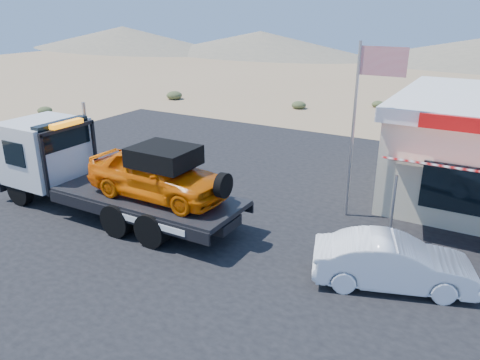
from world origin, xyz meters
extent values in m
plane|color=#987956|center=(0.00, 0.00, 0.00)|extent=(120.00, 120.00, 0.00)
cube|color=black|center=(2.00, 3.00, 0.01)|extent=(32.00, 24.00, 0.02)
cylinder|color=black|center=(-6.17, -0.64, 0.57)|extent=(1.10, 0.33, 1.10)
cylinder|color=black|center=(-6.17, 1.56, 0.57)|extent=(1.10, 0.33, 1.10)
cylinder|color=black|center=(-1.22, -0.64, 0.57)|extent=(1.10, 0.60, 1.10)
cylinder|color=black|center=(-1.22, 1.56, 0.57)|extent=(1.10, 0.60, 1.10)
cylinder|color=black|center=(0.21, -0.64, 0.57)|extent=(1.10, 0.60, 1.10)
cylinder|color=black|center=(0.21, 1.56, 0.57)|extent=(1.10, 0.60, 1.10)
cube|color=black|center=(-2.10, 0.46, 0.73)|extent=(9.02, 1.10, 0.33)
cube|color=silver|center=(-5.84, 0.46, 1.89)|extent=(2.42, 2.58, 2.31)
cube|color=black|center=(-4.80, 0.46, 2.66)|extent=(0.38, 2.20, 0.99)
cube|color=black|center=(-4.47, 0.46, 1.83)|extent=(0.11, 2.42, 2.20)
cube|color=orange|center=(-4.47, 0.46, 3.10)|extent=(0.27, 1.32, 0.16)
cube|color=black|center=(-0.89, 0.46, 1.04)|extent=(6.60, 2.53, 0.16)
imported|color=#E96405|center=(-0.45, 0.46, 1.94)|extent=(4.84, 1.95, 1.65)
cube|color=black|center=(-0.12, 0.46, 2.57)|extent=(1.98, 1.65, 0.60)
imported|color=white|center=(7.14, 0.74, 0.70)|extent=(4.40, 2.72, 1.37)
cube|color=red|center=(8.00, 4.74, 3.67)|extent=(2.60, 0.12, 0.45)
cylinder|color=#99999E|center=(6.50, 3.30, 1.12)|extent=(0.08, 0.08, 2.20)
cylinder|color=#99999E|center=(4.70, 4.50, 3.02)|extent=(0.10, 0.10, 6.00)
cube|color=#B20C14|center=(5.45, 4.50, 5.42)|extent=(1.50, 0.02, 0.90)
ellipsoid|color=#3B4827|center=(-18.72, 10.48, 0.27)|extent=(0.99, 0.99, 0.53)
ellipsoid|color=#3B4827|center=(-14.26, 19.34, 0.34)|extent=(1.26, 1.26, 0.68)
ellipsoid|color=#3B4827|center=(-4.13, 20.92, 0.28)|extent=(1.05, 1.05, 0.57)
ellipsoid|color=#3B4827|center=(0.79, 24.27, 0.25)|extent=(0.94, 0.94, 0.50)
cone|color=#726B59|center=(-25.00, 55.00, 1.75)|extent=(36.00, 36.00, 3.50)
cone|color=#726B59|center=(-50.00, 52.00, 1.90)|extent=(40.00, 40.00, 3.80)
camera|label=1|loc=(8.99, -10.59, 7.03)|focal=35.00mm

